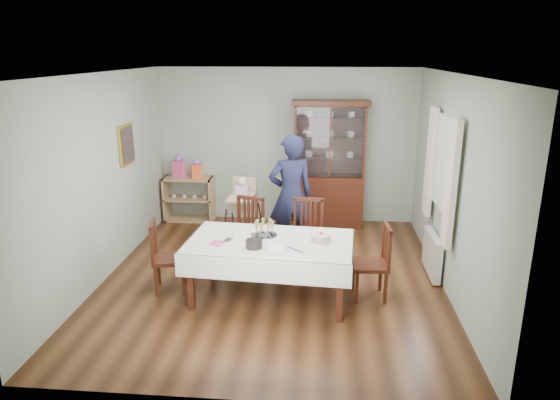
# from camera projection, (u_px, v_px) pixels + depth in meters

# --- Properties ---
(floor) EXTENTS (5.00, 5.00, 0.00)m
(floor) POSITION_uv_depth(u_px,v_px,m) (273.00, 278.00, 6.79)
(floor) COLOR #593319
(floor) RESTS_ON ground
(room_shell) EXTENTS (5.00, 5.00, 5.00)m
(room_shell) POSITION_uv_depth(u_px,v_px,m) (276.00, 147.00, 6.80)
(room_shell) COLOR #9EAA99
(room_shell) RESTS_ON floor
(dining_table) EXTENTS (2.07, 1.28, 0.76)m
(dining_table) POSITION_uv_depth(u_px,v_px,m) (270.00, 269.00, 6.14)
(dining_table) COLOR #431C10
(dining_table) RESTS_ON floor
(china_cabinet) EXTENTS (1.30, 0.48, 2.18)m
(china_cabinet) POSITION_uv_depth(u_px,v_px,m) (329.00, 162.00, 8.56)
(china_cabinet) COLOR #431C10
(china_cabinet) RESTS_ON floor
(sideboard) EXTENTS (0.90, 0.38, 0.80)m
(sideboard) POSITION_uv_depth(u_px,v_px,m) (189.00, 199.00, 8.99)
(sideboard) COLOR tan
(sideboard) RESTS_ON floor
(picture_frame) EXTENTS (0.04, 0.48, 0.58)m
(picture_frame) POSITION_uv_depth(u_px,v_px,m) (126.00, 145.00, 7.26)
(picture_frame) COLOR gold
(picture_frame) RESTS_ON room_shell
(window) EXTENTS (0.04, 1.02, 1.22)m
(window) POSITION_uv_depth(u_px,v_px,m) (445.00, 165.00, 6.44)
(window) COLOR white
(window) RESTS_ON room_shell
(curtain_left) EXTENTS (0.07, 0.30, 1.55)m
(curtain_left) POSITION_uv_depth(u_px,v_px,m) (451.00, 184.00, 5.88)
(curtain_left) COLOR silver
(curtain_left) RESTS_ON room_shell
(curtain_right) EXTENTS (0.07, 0.30, 1.55)m
(curtain_right) POSITION_uv_depth(u_px,v_px,m) (430.00, 162.00, 7.07)
(curtain_right) COLOR silver
(curtain_right) RESTS_ON room_shell
(radiator) EXTENTS (0.10, 0.80, 0.55)m
(radiator) POSITION_uv_depth(u_px,v_px,m) (432.00, 254.00, 6.80)
(radiator) COLOR white
(radiator) RESTS_ON floor
(chair_far_left) EXTENTS (0.54, 0.54, 0.97)m
(chair_far_left) POSITION_uv_depth(u_px,v_px,m) (246.00, 246.00, 7.12)
(chair_far_left) COLOR #431C10
(chair_far_left) RESTS_ON floor
(chair_far_right) EXTENTS (0.48, 0.48, 0.99)m
(chair_far_right) POSITION_uv_depth(u_px,v_px,m) (307.00, 249.00, 6.98)
(chair_far_right) COLOR #431C10
(chair_far_right) RESTS_ON floor
(chair_end_left) EXTENTS (0.49, 0.49, 0.92)m
(chair_end_left) POSITION_uv_depth(u_px,v_px,m) (169.00, 270.00, 6.38)
(chair_end_left) COLOR #431C10
(chair_end_left) RESTS_ON floor
(chair_end_right) EXTENTS (0.45, 0.45, 0.95)m
(chair_end_right) POSITION_uv_depth(u_px,v_px,m) (371.00, 276.00, 6.18)
(chair_end_right) COLOR #431C10
(chair_end_right) RESTS_ON floor
(woman) EXTENTS (0.76, 0.61, 1.82)m
(woman) POSITION_uv_depth(u_px,v_px,m) (291.00, 195.00, 7.36)
(woman) COLOR #161932
(woman) RESTS_ON floor
(high_chair) EXTENTS (0.54, 0.54, 1.12)m
(high_chair) POSITION_uv_depth(u_px,v_px,m) (243.00, 219.00, 7.79)
(high_chair) COLOR black
(high_chair) RESTS_ON floor
(champagne_tray) EXTENTS (0.33, 0.33, 0.20)m
(champagne_tray) POSITION_uv_depth(u_px,v_px,m) (264.00, 232.00, 6.16)
(champagne_tray) COLOR silver
(champagne_tray) RESTS_ON dining_table
(birthday_cake) EXTENTS (0.27, 0.27, 0.19)m
(birthday_cake) POSITION_uv_depth(u_px,v_px,m) (321.00, 238.00, 5.96)
(birthday_cake) COLOR white
(birthday_cake) RESTS_ON dining_table
(plate_stack_dark) EXTENTS (0.24, 0.24, 0.09)m
(plate_stack_dark) POSITION_uv_depth(u_px,v_px,m) (254.00, 244.00, 5.80)
(plate_stack_dark) COLOR black
(plate_stack_dark) RESTS_ON dining_table
(plate_stack_white) EXTENTS (0.30, 0.30, 0.10)m
(plate_stack_white) POSITION_uv_depth(u_px,v_px,m) (277.00, 246.00, 5.72)
(plate_stack_white) COLOR white
(plate_stack_white) RESTS_ON dining_table
(napkin_stack) EXTENTS (0.18, 0.18, 0.02)m
(napkin_stack) POSITION_uv_depth(u_px,v_px,m) (217.00, 243.00, 5.91)
(napkin_stack) COLOR #DE5182
(napkin_stack) RESTS_ON dining_table
(cutlery) EXTENTS (0.13, 0.17, 0.01)m
(cutlery) POSITION_uv_depth(u_px,v_px,m) (225.00, 240.00, 6.04)
(cutlery) COLOR silver
(cutlery) RESTS_ON dining_table
(cake_knife) EXTENTS (0.21, 0.19, 0.01)m
(cake_knife) POSITION_uv_depth(u_px,v_px,m) (295.00, 250.00, 5.74)
(cake_knife) COLOR silver
(cake_knife) RESTS_ON dining_table
(gift_bag_pink) EXTENTS (0.25, 0.19, 0.41)m
(gift_bag_pink) POSITION_uv_depth(u_px,v_px,m) (179.00, 167.00, 8.82)
(gift_bag_pink) COLOR #DE5182
(gift_bag_pink) RESTS_ON sideboard
(gift_bag_orange) EXTENTS (0.21, 0.18, 0.34)m
(gift_bag_orange) POSITION_uv_depth(u_px,v_px,m) (197.00, 169.00, 8.80)
(gift_bag_orange) COLOR #F25A26
(gift_bag_orange) RESTS_ON sideboard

